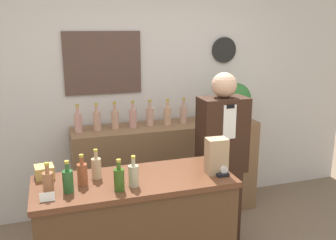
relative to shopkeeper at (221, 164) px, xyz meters
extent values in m
cube|color=silver|center=(-0.45, 1.04, 0.55)|extent=(5.20, 0.06, 2.70)
cube|color=brown|center=(-0.86, 1.00, 0.82)|extent=(0.77, 0.02, 0.62)
cylinder|color=black|center=(0.48, 1.00, 0.92)|extent=(0.28, 0.03, 0.28)
cube|color=brown|center=(-0.26, 0.76, -0.31)|extent=(1.94, 0.45, 0.99)
cube|color=#57301D|center=(-0.87, -0.41, 0.12)|extent=(1.39, 0.57, 0.04)
cube|color=#331E14|center=(0.00, 0.00, -0.43)|extent=(0.31, 0.24, 0.75)
cube|color=#331E14|center=(0.00, 0.00, 0.27)|extent=(0.41, 0.24, 0.65)
cube|color=white|center=(0.00, -0.12, 0.41)|extent=(0.11, 0.01, 0.29)
cube|color=black|center=(0.00, -0.13, 0.54)|extent=(0.07, 0.01, 0.03)
sphere|color=tan|center=(0.00, 0.00, 0.70)|extent=(0.21, 0.21, 0.21)
cylinder|color=#B27047|center=(0.50, 0.72, 0.24)|extent=(0.20, 0.20, 0.11)
sphere|color=#2D6B2D|center=(0.50, 0.72, 0.43)|extent=(0.32, 0.32, 0.32)
cube|color=tan|center=(-0.28, -0.48, 0.27)|extent=(0.15, 0.12, 0.26)
cube|color=black|center=(-0.26, -0.55, 0.15)|extent=(0.09, 0.06, 0.02)
cylinder|color=silver|center=(-0.25, -0.55, 0.19)|extent=(0.06, 0.02, 0.06)
cube|color=white|center=(-1.45, -0.58, 0.17)|extent=(0.09, 0.02, 0.06)
cube|color=tan|center=(-1.47, -0.19, 0.19)|extent=(0.14, 0.14, 0.09)
cylinder|color=#996140|center=(-1.44, -0.48, 0.22)|extent=(0.07, 0.07, 0.15)
cylinder|color=#996140|center=(-1.44, -0.48, 0.31)|extent=(0.03, 0.03, 0.05)
cylinder|color=#B29933|center=(-1.44, -0.48, 0.35)|extent=(0.03, 0.03, 0.02)
cylinder|color=#275828|center=(-1.32, -0.49, 0.22)|extent=(0.07, 0.07, 0.15)
cylinder|color=#275828|center=(-1.32, -0.49, 0.31)|extent=(0.03, 0.03, 0.05)
cylinder|color=#B29933|center=(-1.32, -0.49, 0.35)|extent=(0.03, 0.03, 0.02)
cylinder|color=brown|center=(-1.22, -0.39, 0.22)|extent=(0.07, 0.07, 0.15)
cylinder|color=brown|center=(-1.22, -0.39, 0.31)|extent=(0.03, 0.03, 0.05)
cylinder|color=#B29933|center=(-1.22, -0.39, 0.35)|extent=(0.03, 0.03, 0.02)
cylinder|color=tan|center=(-1.12, -0.32, 0.22)|extent=(0.07, 0.07, 0.15)
cylinder|color=tan|center=(-1.12, -0.32, 0.31)|extent=(0.03, 0.03, 0.05)
cylinder|color=#B29933|center=(-1.12, -0.32, 0.35)|extent=(0.03, 0.03, 0.02)
cylinder|color=#34561A|center=(-1.00, -0.56, 0.22)|extent=(0.07, 0.07, 0.15)
cylinder|color=#34561A|center=(-1.00, -0.56, 0.31)|extent=(0.03, 0.03, 0.05)
cylinder|color=#B29933|center=(-1.00, -0.56, 0.35)|extent=(0.03, 0.03, 0.02)
cylinder|color=#B1AA89|center=(-0.90, -0.52, 0.22)|extent=(0.07, 0.07, 0.15)
cylinder|color=#B1AA89|center=(-0.90, -0.52, 0.31)|extent=(0.03, 0.03, 0.05)
cylinder|color=#B29933|center=(-0.90, -0.52, 0.35)|extent=(0.03, 0.03, 0.02)
cylinder|color=tan|center=(-1.15, 0.75, 0.28)|extent=(0.08, 0.08, 0.18)
cylinder|color=tan|center=(-1.15, 0.75, 0.41)|extent=(0.03, 0.03, 0.07)
cylinder|color=#B29933|center=(-1.15, 0.75, 0.45)|extent=(0.03, 0.03, 0.02)
cylinder|color=tan|center=(-0.97, 0.77, 0.28)|extent=(0.08, 0.08, 0.18)
cylinder|color=tan|center=(-0.97, 0.77, 0.41)|extent=(0.03, 0.03, 0.07)
cylinder|color=#B29933|center=(-0.97, 0.77, 0.45)|extent=(0.03, 0.03, 0.02)
cylinder|color=tan|center=(-0.79, 0.77, 0.28)|extent=(0.08, 0.08, 0.18)
cylinder|color=tan|center=(-0.79, 0.77, 0.41)|extent=(0.03, 0.03, 0.07)
cylinder|color=#B29933|center=(-0.79, 0.77, 0.45)|extent=(0.03, 0.03, 0.02)
cylinder|color=tan|center=(-0.61, 0.77, 0.28)|extent=(0.08, 0.08, 0.18)
cylinder|color=tan|center=(-0.61, 0.77, 0.41)|extent=(0.03, 0.03, 0.07)
cylinder|color=#B29933|center=(-0.61, 0.77, 0.45)|extent=(0.03, 0.03, 0.02)
cylinder|color=tan|center=(-0.43, 0.78, 0.28)|extent=(0.08, 0.08, 0.18)
cylinder|color=tan|center=(-0.43, 0.78, 0.41)|extent=(0.03, 0.03, 0.07)
cylinder|color=#B29933|center=(-0.43, 0.78, 0.45)|extent=(0.03, 0.03, 0.02)
cylinder|color=tan|center=(-0.26, 0.75, 0.28)|extent=(0.08, 0.08, 0.18)
cylinder|color=tan|center=(-0.26, 0.75, 0.41)|extent=(0.03, 0.03, 0.07)
cylinder|color=#B29933|center=(-0.26, 0.75, 0.45)|extent=(0.03, 0.03, 0.02)
cylinder|color=tan|center=(-0.08, 0.76, 0.28)|extent=(0.08, 0.08, 0.18)
cylinder|color=tan|center=(-0.08, 0.76, 0.41)|extent=(0.03, 0.03, 0.07)
cylinder|color=#B29933|center=(-0.08, 0.76, 0.45)|extent=(0.03, 0.03, 0.02)
cylinder|color=tan|center=(0.10, 0.74, 0.28)|extent=(0.08, 0.08, 0.18)
cylinder|color=tan|center=(0.10, 0.74, 0.41)|extent=(0.03, 0.03, 0.07)
cylinder|color=#B29933|center=(0.10, 0.74, 0.45)|extent=(0.03, 0.03, 0.02)
cylinder|color=tan|center=(0.28, 0.75, 0.28)|extent=(0.08, 0.08, 0.18)
cylinder|color=tan|center=(0.28, 0.75, 0.41)|extent=(0.03, 0.03, 0.07)
cylinder|color=#B29933|center=(0.28, 0.75, 0.45)|extent=(0.03, 0.03, 0.02)
camera|label=1|loc=(-1.39, -2.80, 1.19)|focal=40.00mm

